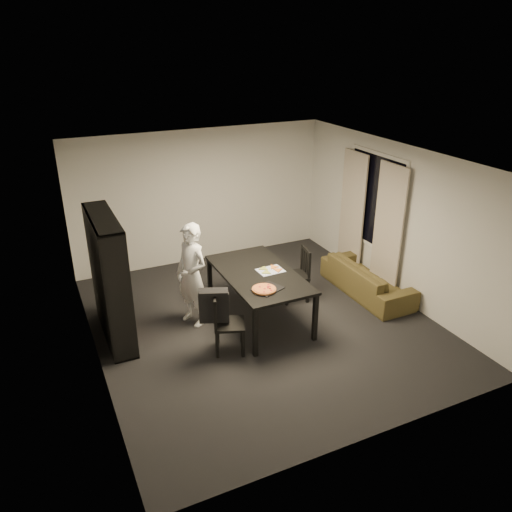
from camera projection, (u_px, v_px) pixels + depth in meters
name	position (u px, v px, depth m)	size (l,w,h in m)	color
room	(262.00, 246.00, 7.38)	(5.01, 5.51, 2.61)	black
window_pane	(375.00, 201.00, 8.76)	(0.02, 1.40, 1.60)	black
window_frame	(375.00, 201.00, 8.75)	(0.03, 1.52, 1.72)	white
curtain_left	(388.00, 230.00, 8.43)	(0.03, 0.70, 2.25)	#BAAE9E
curtain_right	(352.00, 212.00, 9.30)	(0.03, 0.70, 2.25)	#BAAE9E
bookshelf	(110.00, 279.00, 7.18)	(0.35, 1.50, 1.90)	black
dining_table	(259.00, 277.00, 7.72)	(1.07, 1.93, 0.80)	black
chair_left	(223.00, 319.00, 7.00)	(0.54, 0.54, 0.90)	black
chair_right	(299.00, 271.00, 8.42)	(0.50, 0.50, 0.92)	black
draped_jacket	(214.00, 305.00, 6.90)	(0.44, 0.31, 0.50)	black
person	(192.00, 275.00, 7.59)	(0.60, 0.39, 1.64)	white
baking_tray	(268.00, 289.00, 7.20)	(0.40, 0.32, 0.01)	black
pepperoni_pizza	(264.00, 289.00, 7.15)	(0.35, 0.35, 0.03)	#A55C30
kitchen_towel	(270.00, 270.00, 7.76)	(0.40, 0.30, 0.01)	white
pizza_slices	(270.00, 269.00, 7.77)	(0.37, 0.31, 0.01)	gold
sofa	(367.00, 279.00, 8.70)	(1.88, 0.74, 0.55)	#41411A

